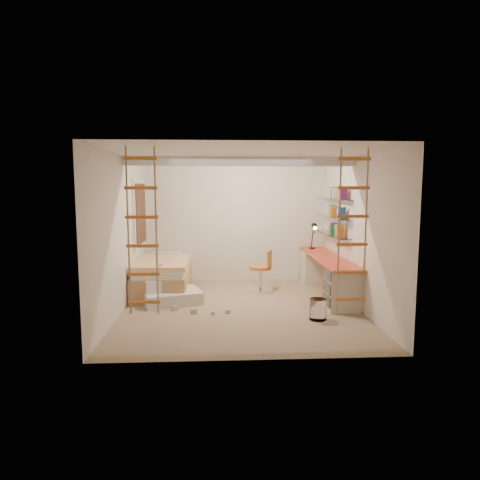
{
  "coord_description": "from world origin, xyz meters",
  "views": [
    {
      "loc": [
        -0.41,
        -7.18,
        2.06
      ],
      "look_at": [
        0.0,
        0.3,
        1.15
      ],
      "focal_mm": 32.0,
      "sensor_mm": 36.0,
      "label": 1
    }
  ],
  "objects": [
    {
      "name": "toy_blocks",
      "position": [
        -1.03,
        0.11,
        0.26
      ],
      "size": [
        1.3,
        0.98,
        0.71
      ],
      "color": "#CCB284",
      "rests_on": "floor"
    },
    {
      "name": "desk",
      "position": [
        1.72,
        0.86,
        0.4
      ],
      "size": [
        0.56,
        2.8,
        0.75
      ],
      "color": "red",
      "rests_on": "floor"
    },
    {
      "name": "waste_bin",
      "position": [
        1.17,
        -0.72,
        0.17
      ],
      "size": [
        0.27,
        0.27,
        0.34
      ],
      "primitive_type": "cylinder",
      "color": "white",
      "rests_on": "floor"
    },
    {
      "name": "rope_ladder_left",
      "position": [
        -1.35,
        -1.75,
        1.52
      ],
      "size": [
        0.41,
        0.04,
        2.13
      ],
      "primitive_type": null,
      "color": "orange",
      "rests_on": "ceiling"
    },
    {
      "name": "rope_ladder_right",
      "position": [
        1.35,
        -1.75,
        1.52
      ],
      "size": [
        0.41,
        0.04,
        2.13
      ],
      "primitive_type": null,
      "color": "orange",
      "rests_on": "ceiling"
    },
    {
      "name": "window_frame",
      "position": [
        -1.97,
        1.5,
        1.55
      ],
      "size": [
        0.06,
        1.15,
        1.35
      ],
      "primitive_type": "cube",
      "color": "white",
      "rests_on": "wall_left"
    },
    {
      "name": "task_lamp",
      "position": [
        1.67,
        1.82,
        1.14
      ],
      "size": [
        0.14,
        0.36,
        0.57
      ],
      "color": "black",
      "rests_on": "desk"
    },
    {
      "name": "bed",
      "position": [
        -1.48,
        1.23,
        0.33
      ],
      "size": [
        1.02,
        2.0,
        0.69
      ],
      "color": "#AD7F51",
      "rests_on": "floor"
    },
    {
      "name": "books",
      "position": [
        1.87,
        1.13,
        1.64
      ],
      "size": [
        0.14,
        0.7,
        0.92
      ],
      "color": "orange",
      "rests_on": "shelves"
    },
    {
      "name": "floor",
      "position": [
        0.0,
        0.0,
        0.0
      ],
      "size": [
        4.5,
        4.5,
        0.0
      ],
      "primitive_type": "plane",
      "color": "#9A7D63",
      "rests_on": "ground"
    },
    {
      "name": "shelves",
      "position": [
        1.87,
        1.13,
        1.5
      ],
      "size": [
        0.25,
        1.8,
        0.71
      ],
      "color": "white",
      "rests_on": "wall_right"
    },
    {
      "name": "swivel_chair",
      "position": [
        0.48,
        1.14,
        0.31
      ],
      "size": [
        0.62,
        0.62,
        0.84
      ],
      "color": "#C06B25",
      "rests_on": "floor"
    },
    {
      "name": "window_blind",
      "position": [
        -1.93,
        1.5,
        1.55
      ],
      "size": [
        0.02,
        1.0,
        1.2
      ],
      "primitive_type": "cube",
      "color": "#4C2D1E",
      "rests_on": "window_frame"
    },
    {
      "name": "play_platform",
      "position": [
        -1.28,
        0.44,
        0.17
      ],
      "size": [
        1.18,
        1.04,
        0.44
      ],
      "color": "silver",
      "rests_on": "floor"
    },
    {
      "name": "ceiling_beam",
      "position": [
        0.0,
        0.3,
        2.52
      ],
      "size": [
        4.0,
        0.18,
        0.16
      ],
      "primitive_type": "cube",
      "color": "white",
      "rests_on": "ceiling"
    }
  ]
}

